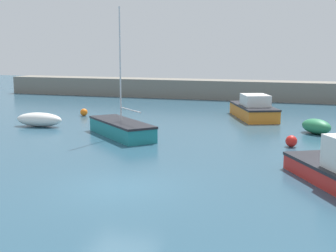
{
  "coord_description": "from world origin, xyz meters",
  "views": [
    {
      "loc": [
        6.68,
        -14.68,
        4.88
      ],
      "look_at": [
        -0.95,
        8.15,
        0.92
      ],
      "focal_mm": 50.0,
      "sensor_mm": 36.0,
      "label": 1
    }
  ],
  "objects_px": {
    "sailboat_tall_mast": "(121,128)",
    "motorboat_grey_hull": "(254,109)",
    "rowboat_blue_near": "(39,120)",
    "mooring_buoy_red": "(291,141)",
    "mooring_buoy_orange": "(84,112)",
    "fishing_dinghy_green": "(316,126)"
  },
  "relations": [
    {
      "from": "motorboat_grey_hull",
      "to": "fishing_dinghy_green",
      "type": "height_order",
      "value": "motorboat_grey_hull"
    },
    {
      "from": "sailboat_tall_mast",
      "to": "mooring_buoy_orange",
      "type": "relative_size",
      "value": 13.33
    },
    {
      "from": "rowboat_blue_near",
      "to": "mooring_buoy_red",
      "type": "relative_size",
      "value": 5.39
    },
    {
      "from": "rowboat_blue_near",
      "to": "motorboat_grey_hull",
      "type": "distance_m",
      "value": 14.79
    },
    {
      "from": "motorboat_grey_hull",
      "to": "fishing_dinghy_green",
      "type": "xyz_separation_m",
      "value": [
        4.38,
        -5.07,
        -0.22
      ]
    },
    {
      "from": "sailboat_tall_mast",
      "to": "mooring_buoy_red",
      "type": "xyz_separation_m",
      "value": [
        9.34,
        0.08,
        -0.17
      ]
    },
    {
      "from": "sailboat_tall_mast",
      "to": "mooring_buoy_orange",
      "type": "height_order",
      "value": "sailboat_tall_mast"
    },
    {
      "from": "rowboat_blue_near",
      "to": "fishing_dinghy_green",
      "type": "xyz_separation_m",
      "value": [
        16.81,
        2.94,
        -0.02
      ]
    },
    {
      "from": "sailboat_tall_mast",
      "to": "mooring_buoy_orange",
      "type": "xyz_separation_m",
      "value": [
        -6.01,
        6.68,
        -0.19
      ]
    },
    {
      "from": "rowboat_blue_near",
      "to": "mooring_buoy_orange",
      "type": "relative_size",
      "value": 5.86
    },
    {
      "from": "mooring_buoy_red",
      "to": "mooring_buoy_orange",
      "type": "bearing_deg",
      "value": 156.71
    },
    {
      "from": "rowboat_blue_near",
      "to": "fishing_dinghy_green",
      "type": "distance_m",
      "value": 17.06
    },
    {
      "from": "sailboat_tall_mast",
      "to": "motorboat_grey_hull",
      "type": "height_order",
      "value": "sailboat_tall_mast"
    },
    {
      "from": "rowboat_blue_near",
      "to": "mooring_buoy_red",
      "type": "distance_m",
      "value": 15.75
    },
    {
      "from": "sailboat_tall_mast",
      "to": "mooring_buoy_orange",
      "type": "bearing_deg",
      "value": -5.86
    },
    {
      "from": "rowboat_blue_near",
      "to": "motorboat_grey_hull",
      "type": "xyz_separation_m",
      "value": [
        12.43,
        8.01,
        0.2
      ]
    },
    {
      "from": "rowboat_blue_near",
      "to": "mooring_buoy_red",
      "type": "xyz_separation_m",
      "value": [
        15.69,
        -1.38,
        -0.16
      ]
    },
    {
      "from": "sailboat_tall_mast",
      "to": "rowboat_blue_near",
      "type": "bearing_deg",
      "value": 29.26
    },
    {
      "from": "sailboat_tall_mast",
      "to": "mooring_buoy_red",
      "type": "relative_size",
      "value": 12.26
    },
    {
      "from": "rowboat_blue_near",
      "to": "sailboat_tall_mast",
      "type": "height_order",
      "value": "sailboat_tall_mast"
    },
    {
      "from": "rowboat_blue_near",
      "to": "fishing_dinghy_green",
      "type": "relative_size",
      "value": 1.37
    },
    {
      "from": "sailboat_tall_mast",
      "to": "motorboat_grey_hull",
      "type": "distance_m",
      "value": 11.25
    }
  ]
}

